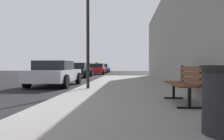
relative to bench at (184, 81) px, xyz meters
name	(u,v)px	position (x,y,z in m)	size (l,w,h in m)	color
sidewalk	(124,118)	(-1.39, -1.33, -0.59)	(4.00, 32.00, 0.15)	gray
bench	(184,81)	(0.00, 0.00, 0.00)	(0.55, 1.66, 0.89)	brown
street_lamp	(88,16)	(-2.89, 3.28, 2.29)	(0.36, 0.36, 4.06)	black
car_silver	(55,73)	(-5.02, 5.80, -0.02)	(2.01, 4.08, 1.27)	#B7B7BF
car_black	(78,70)	(-5.75, 14.22, -0.01)	(2.07, 4.58, 1.27)	black
car_red	(97,69)	(-5.05, 21.32, -0.01)	(2.05, 4.05, 1.43)	red
car_blue	(103,68)	(-5.12, 27.61, -0.02)	(1.95, 4.35, 1.27)	#233899
car_green	(104,68)	(-5.94, 36.84, -0.02)	(1.93, 4.13, 1.27)	#196638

